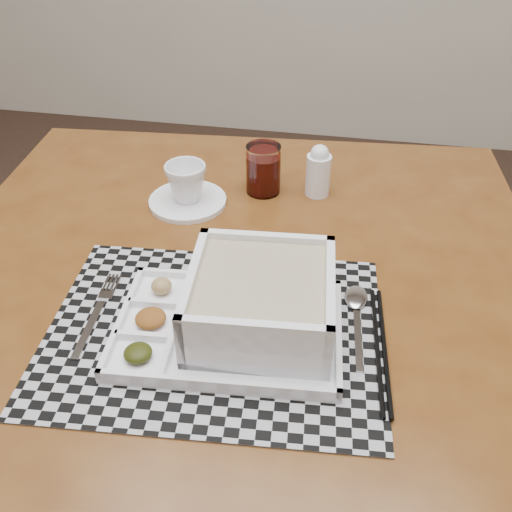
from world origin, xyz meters
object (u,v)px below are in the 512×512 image
Objects in this scene: juice_glass at (263,171)px; dining_table at (236,313)px; serving_tray at (252,308)px; cup at (186,182)px; creamer_bottle at (318,171)px.

dining_table is at bearing -89.51° from juice_glass.
serving_tray is 4.27× the size of cup.
dining_table is 0.30m from juice_glass.
dining_table is 0.33m from creamer_bottle.
juice_glass is (0.14, 0.07, -0.00)m from cup.
cup is at bearing 124.17° from dining_table.
serving_tray is 3.18× the size of creamer_bottle.
juice_glass reaches higher than dining_table.
cup is at bearing -161.25° from creamer_bottle.
creamer_bottle reaches higher than serving_tray.
juice_glass is at bearing 17.33° from cup.
serving_tray is 0.40m from creamer_bottle.
dining_table is 0.17m from serving_tray.
cup reaches higher than dining_table.
serving_tray reaches higher than cup.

